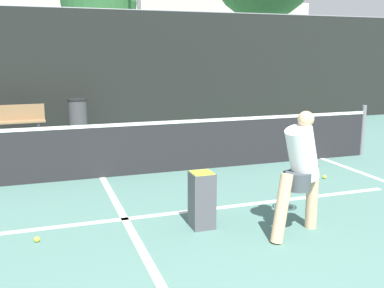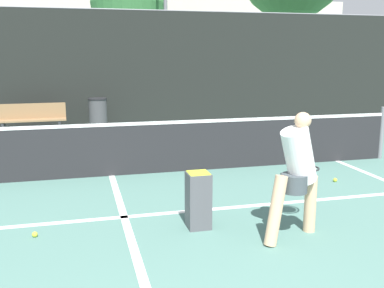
% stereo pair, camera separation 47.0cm
% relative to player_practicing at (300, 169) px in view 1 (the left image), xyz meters
% --- Properties ---
extents(court_service_line, '(8.25, 0.10, 0.01)m').
position_rel_player_practicing_xyz_m(court_service_line, '(-1.89, 1.14, -0.80)').
color(court_service_line, white).
rests_on(court_service_line, ground).
extents(court_center_mark, '(0.10, 4.87, 0.01)m').
position_rel_player_practicing_xyz_m(court_center_mark, '(-1.89, 0.83, -0.80)').
color(court_center_mark, white).
rests_on(court_center_mark, ground).
extents(net, '(11.09, 0.09, 1.07)m').
position_rel_player_practicing_xyz_m(net, '(-1.89, 3.27, -0.29)').
color(net, slate).
rests_on(net, ground).
extents(fence_back, '(24.00, 0.06, 3.35)m').
position_rel_player_practicing_xyz_m(fence_back, '(-1.89, 8.40, 0.87)').
color(fence_back, black).
rests_on(fence_back, ground).
extents(player_practicing, '(1.04, 0.89, 1.49)m').
position_rel_player_practicing_xyz_m(player_practicing, '(0.00, 0.00, 0.00)').
color(player_practicing, '#DBAD84').
rests_on(player_practicing, ground).
extents(tennis_ball_scattered_2, '(0.07, 0.07, 0.07)m').
position_rel_player_practicing_xyz_m(tennis_ball_scattered_2, '(1.75, 1.93, -0.77)').
color(tennis_ball_scattered_2, '#D1E033').
rests_on(tennis_ball_scattered_2, ground).
extents(tennis_ball_scattered_8, '(0.07, 0.07, 0.07)m').
position_rel_player_practicing_xyz_m(tennis_ball_scattered_8, '(-2.99, 0.74, -0.77)').
color(tennis_ball_scattered_8, '#D1E033').
rests_on(tennis_ball_scattered_8, ground).
extents(ball_hopper, '(0.28, 0.28, 0.71)m').
position_rel_player_practicing_xyz_m(ball_hopper, '(-1.03, 0.56, -0.43)').
color(ball_hopper, '#4C4C51').
rests_on(ball_hopper, ground).
extents(courtside_bench, '(1.74, 0.43, 0.86)m').
position_rel_player_practicing_xyz_m(courtside_bench, '(-3.59, 7.67, -0.33)').
color(courtside_bench, olive).
rests_on(courtside_bench, ground).
extents(trash_bin, '(0.51, 0.51, 0.96)m').
position_rel_player_practicing_xyz_m(trash_bin, '(-1.89, 7.74, -0.32)').
color(trash_bin, '#3F3F42').
rests_on(trash_bin, ground).
extents(parked_car, '(1.71, 4.28, 1.44)m').
position_rel_player_practicing_xyz_m(parked_car, '(-0.13, 10.64, -0.19)').
color(parked_car, black).
rests_on(parked_car, ground).
extents(tree_mid, '(3.62, 3.62, 6.36)m').
position_rel_player_practicing_xyz_m(tree_mid, '(0.21, 18.28, 3.74)').
color(tree_mid, brown).
rests_on(tree_mid, ground).
extents(building_far, '(36.00, 2.40, 5.71)m').
position_rel_player_practicing_xyz_m(building_far, '(-1.89, 25.95, 2.05)').
color(building_far, beige).
rests_on(building_far, ground).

